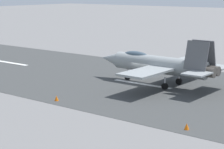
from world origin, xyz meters
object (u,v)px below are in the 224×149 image
fighter_jet (159,64)px  marker_cone_near (187,127)px  marker_cone_mid (57,98)px  crew_person (125,59)px

fighter_jet → marker_cone_near: 16.62m
fighter_jet → marker_cone_mid: bearing=71.3°
fighter_jet → marker_cone_near: bearing=129.6°
marker_cone_near → marker_cone_mid: same height
crew_person → marker_cone_mid: crew_person is taller
fighter_jet → crew_person: (11.43, -8.92, -1.67)m
fighter_jet → crew_person: fighter_jet is taller
crew_person → marker_cone_near: 30.79m
crew_person → fighter_jet: bearing=142.0°
crew_person → marker_cone_mid: 22.75m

